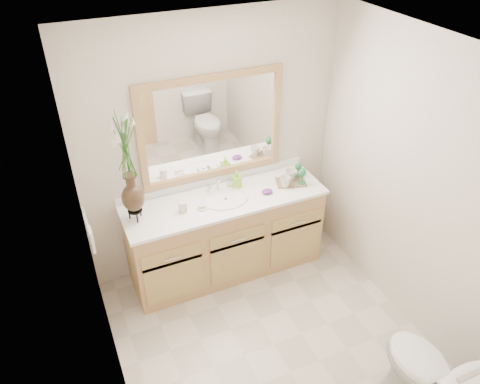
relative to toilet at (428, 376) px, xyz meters
name	(u,v)px	position (x,y,z in m)	size (l,w,h in m)	color
floor	(273,344)	(-0.70, 0.92, -0.37)	(2.60, 2.60, 0.00)	beige
ceiling	(291,58)	(-0.70, 0.92, 2.03)	(2.40, 2.60, 0.02)	white
wall_back	(212,148)	(-0.70, 2.22, 0.83)	(2.40, 0.02, 2.40)	white
wall_left	(104,282)	(-1.90, 0.92, 0.83)	(0.02, 2.60, 2.40)	white
wall_right	(418,191)	(0.50, 0.92, 0.83)	(0.02, 2.60, 2.40)	white
vanity	(226,236)	(-0.70, 1.93, 0.03)	(1.80, 0.55, 0.80)	tan
counter	(225,200)	(-0.70, 1.93, 0.45)	(1.84, 0.57, 0.03)	white
sink	(226,204)	(-0.70, 1.92, 0.41)	(0.38, 0.34, 0.23)	white
mirror	(212,128)	(-0.70, 2.20, 1.04)	(1.32, 0.04, 0.97)	white
switch_plate	(91,236)	(-1.89, 1.68, 0.61)	(0.02, 0.12, 0.12)	white
toilet	(428,376)	(0.00, 0.00, 0.00)	(0.42, 0.75, 0.74)	white
flower_vase	(126,155)	(-1.50, 1.96, 1.07)	(0.22, 0.22, 0.90)	black
tumbler	(183,206)	(-1.10, 1.91, 0.51)	(0.07, 0.07, 0.09)	beige
soap_dish	(202,207)	(-0.94, 1.88, 0.47)	(0.10, 0.10, 0.03)	beige
soap_bottle	(237,180)	(-0.53, 2.06, 0.54)	(0.07, 0.07, 0.15)	#8CD431
purple_dish	(267,191)	(-0.32, 1.85, 0.48)	(0.10, 0.08, 0.04)	#65287A
tray	(291,182)	(-0.04, 1.92, 0.47)	(0.27, 0.18, 0.01)	brown
mug_left	(285,181)	(-0.12, 1.88, 0.53)	(0.10, 0.10, 0.10)	beige
mug_right	(290,174)	(-0.02, 1.96, 0.53)	(0.11, 0.10, 0.11)	beige
goblet_front	(302,173)	(0.04, 1.86, 0.58)	(0.07, 0.07, 0.16)	#26723D
goblet_back	(298,167)	(0.07, 1.98, 0.57)	(0.06, 0.06, 0.14)	#26723D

